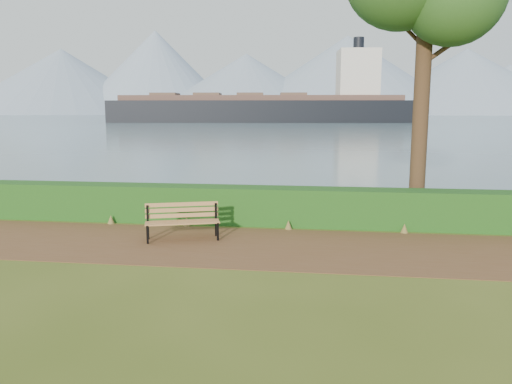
# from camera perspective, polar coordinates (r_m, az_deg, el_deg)

# --- Properties ---
(ground) EXTENTS (140.00, 140.00, 0.00)m
(ground) POSITION_cam_1_polar(r_m,az_deg,el_deg) (11.17, -5.29, -6.47)
(ground) COLOR #425418
(ground) RESTS_ON ground
(path) EXTENTS (40.00, 3.40, 0.01)m
(path) POSITION_cam_1_polar(r_m,az_deg,el_deg) (11.45, -4.95, -6.05)
(path) COLOR brown
(path) RESTS_ON ground
(hedge) EXTENTS (32.00, 0.85, 1.00)m
(hedge) POSITION_cam_1_polar(r_m,az_deg,el_deg) (13.53, -2.86, -1.48)
(hedge) COLOR #164012
(hedge) RESTS_ON ground
(water) EXTENTS (700.00, 510.00, 0.00)m
(water) POSITION_cam_1_polar(r_m,az_deg,el_deg) (270.50, 7.23, 8.56)
(water) COLOR #466470
(water) RESTS_ON ground
(mountains) EXTENTS (585.00, 190.00, 70.00)m
(mountains) POSITION_cam_1_polar(r_m,az_deg,el_deg) (417.41, 6.21, 12.61)
(mountains) COLOR #7B8EA4
(mountains) RESTS_ON ground
(bench) EXTENTS (1.79, 1.01, 0.87)m
(bench) POSITION_cam_1_polar(r_m,az_deg,el_deg) (11.94, -8.42, -3.03)
(bench) COLOR black
(bench) RESTS_ON ground
(cargo_ship) EXTENTS (78.56, 20.48, 23.59)m
(cargo_ship) POSITION_cam_1_polar(r_m,az_deg,el_deg) (131.32, 1.76, 9.48)
(cargo_ship) COLOR black
(cargo_ship) RESTS_ON ground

